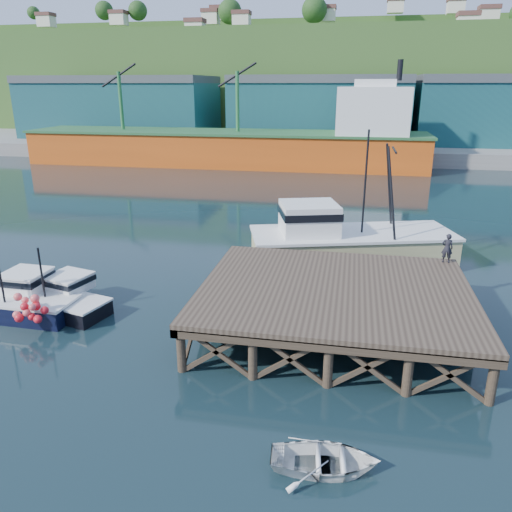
% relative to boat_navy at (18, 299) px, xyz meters
% --- Properties ---
extents(ground, '(300.00, 300.00, 0.00)m').
position_rel_boat_navy_xyz_m(ground, '(9.80, 1.25, -0.76)').
color(ground, black).
rests_on(ground, ground).
extents(wharf, '(12.00, 10.00, 2.62)m').
position_rel_boat_navy_xyz_m(wharf, '(15.30, 1.06, 1.18)').
color(wharf, brown).
rests_on(wharf, ground).
extents(far_quay, '(160.00, 40.00, 2.00)m').
position_rel_boat_navy_xyz_m(far_quay, '(9.80, 71.25, 0.24)').
color(far_quay, gray).
rests_on(far_quay, ground).
extents(warehouse_left, '(32.00, 16.00, 9.00)m').
position_rel_boat_navy_xyz_m(warehouse_left, '(-25.20, 66.25, 5.74)').
color(warehouse_left, '#1A5557').
rests_on(warehouse_left, far_quay).
extents(warehouse_mid, '(28.00, 16.00, 9.00)m').
position_rel_boat_navy_xyz_m(warehouse_mid, '(9.80, 66.25, 5.74)').
color(warehouse_mid, '#1A5557').
rests_on(warehouse_mid, far_quay).
extents(cargo_ship, '(55.50, 10.00, 13.75)m').
position_rel_boat_navy_xyz_m(cargo_ship, '(1.34, 49.25, 2.55)').
color(cargo_ship, '#DA5314').
rests_on(cargo_ship, ground).
extents(hillside, '(220.00, 50.00, 22.00)m').
position_rel_boat_navy_xyz_m(hillside, '(9.80, 101.25, 10.24)').
color(hillside, '#2D511E').
rests_on(hillside, ground).
extents(boat_navy, '(6.11, 3.30, 3.79)m').
position_rel_boat_navy_xyz_m(boat_navy, '(0.00, 0.00, 0.00)').
color(boat_navy, black).
rests_on(boat_navy, ground).
extents(boat_black, '(6.01, 4.98, 3.50)m').
position_rel_boat_navy_xyz_m(boat_black, '(1.68, 0.83, -0.12)').
color(boat_black, black).
rests_on(boat_black, ground).
extents(trawler, '(13.15, 7.74, 8.30)m').
position_rel_boat_navy_xyz_m(trawler, '(15.70, 10.43, 0.95)').
color(trawler, '#C6BE80').
rests_on(trawler, ground).
extents(dinghy, '(3.41, 2.59, 0.66)m').
position_rel_boat_navy_xyz_m(dinghy, '(15.48, -7.77, -0.43)').
color(dinghy, white).
rests_on(dinghy, ground).
extents(dockworker, '(0.58, 0.41, 1.52)m').
position_rel_boat_navy_xyz_m(dockworker, '(20.70, 5.65, 2.13)').
color(dockworker, black).
rests_on(dockworker, wharf).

